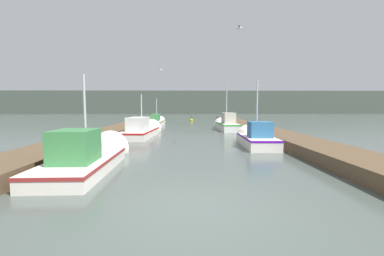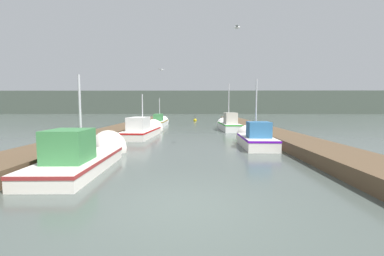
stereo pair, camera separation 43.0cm
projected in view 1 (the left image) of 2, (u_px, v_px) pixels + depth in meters
name	position (u px, v px, depth m)	size (l,w,h in m)	color
ground_plane	(192.00, 206.00, 5.55)	(200.00, 200.00, 0.00)	#47514C
dock_left	(120.00, 129.00, 21.37)	(2.20, 40.00, 0.50)	brown
dock_right	(257.00, 129.00, 21.57)	(2.20, 40.00, 0.50)	brown
distant_shore_ridge	(188.00, 103.00, 78.27)	(120.00, 16.00, 6.42)	#424C42
fishing_boat_0	(91.00, 156.00, 9.23)	(1.88, 5.63, 3.82)	silver
fishing_boat_1	(255.00, 138.00, 14.09)	(1.63, 4.43, 4.02)	silver
fishing_boat_2	(143.00, 130.00, 18.79)	(2.10, 6.47, 3.55)	silver
fishing_boat_3	(226.00, 124.00, 23.68)	(1.59, 6.00, 4.50)	silver
fishing_boat_4	(157.00, 122.00, 28.55)	(1.44, 6.41, 3.37)	silver
mooring_piling_0	(132.00, 126.00, 20.23)	(0.28, 0.28, 1.13)	#473523
mooring_piling_1	(227.00, 120.00, 31.59)	(0.35, 0.35, 0.98)	#473523
channel_buoy	(191.00, 120.00, 37.01)	(0.48, 0.48, 0.98)	gold
seagull_lead	(161.00, 70.00, 18.86)	(0.47, 0.47, 0.12)	white
seagull_1	(239.00, 28.00, 12.06)	(0.30, 0.56, 0.12)	white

